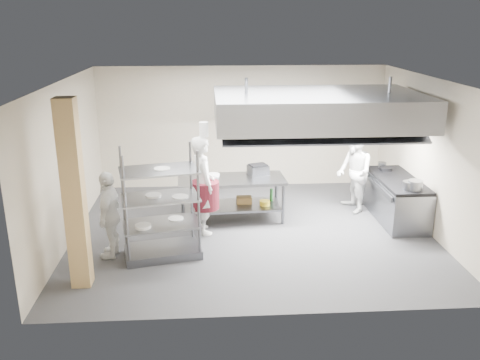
{
  "coord_description": "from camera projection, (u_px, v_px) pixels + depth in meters",
  "views": [
    {
      "loc": [
        -0.86,
        -9.32,
        4.08
      ],
      "look_at": [
        -0.23,
        0.2,
        1.03
      ],
      "focal_mm": 38.0,
      "sensor_mm": 36.0,
      "label": 1
    }
  ],
  "objects": [
    {
      "name": "ceiling",
      "position": [
        253.0,
        80.0,
        9.24
      ],
      "size": [
        7.0,
        7.0,
        0.0
      ],
      "primitive_type": "plane",
      "rotation": [
        3.14,
        0.0,
        0.0
      ],
      "color": "silver",
      "rests_on": "wall_back"
    },
    {
      "name": "wicker_basket",
      "position": [
        244.0,
        200.0,
        10.79
      ],
      "size": [
        0.32,
        0.22,
        0.14
      ],
      "primitive_type": "cube",
      "rotation": [
        0.0,
        0.0,
        0.01
      ],
      "color": "olive",
      "rests_on": "island_undershelf"
    },
    {
      "name": "hood_strip_a",
      "position": [
        272.0,
        125.0,
        9.93
      ],
      "size": [
        1.6,
        0.12,
        0.04
      ],
      "primitive_type": "cube",
      "color": "white",
      "rests_on": "exhaust_hood"
    },
    {
      "name": "range_top",
      "position": [
        398.0,
        180.0,
        10.56
      ],
      "size": [
        0.78,
        1.96,
        0.06
      ],
      "primitive_type": "cube",
      "color": "black",
      "rests_on": "cooking_range"
    },
    {
      "name": "wall_right",
      "position": [
        431.0,
        156.0,
        9.92
      ],
      "size": [
        0.0,
        6.0,
        6.0
      ],
      "primitive_type": "plane",
      "rotation": [
        1.57,
        0.0,
        -1.57
      ],
      "color": "#BDAE96",
      "rests_on": "ground"
    },
    {
      "name": "hood_strip_b",
      "position": [
        362.0,
        124.0,
        10.04
      ],
      "size": [
        1.6,
        0.12,
        0.04
      ],
      "primitive_type": "cube",
      "color": "white",
      "rests_on": "exhaust_hood"
    },
    {
      "name": "wall_shelf",
      "position": [
        315.0,
        128.0,
        12.51
      ],
      "size": [
        1.5,
        0.28,
        0.04
      ],
      "primitive_type": "cube",
      "color": "gray",
      "rests_on": "wall_back"
    },
    {
      "name": "chef_head",
      "position": [
        203.0,
        185.0,
        9.88
      ],
      "size": [
        0.66,
        0.82,
        1.95
      ],
      "primitive_type": "imported",
      "rotation": [
        0.0,
        0.0,
        1.88
      ],
      "color": "white",
      "rests_on": "floor"
    },
    {
      "name": "pass_rack",
      "position": [
        160.0,
        204.0,
        8.85
      ],
      "size": [
        1.46,
        1.03,
        1.99
      ],
      "primitive_type": null,
      "rotation": [
        0.0,
        0.0,
        0.21
      ],
      "color": "slate",
      "rests_on": "floor"
    },
    {
      "name": "wall_back",
      "position": [
        242.0,
        127.0,
        12.55
      ],
      "size": [
        7.0,
        0.0,
        7.0
      ],
      "primitive_type": "plane",
      "rotation": [
        1.57,
        0.0,
        0.0
      ],
      "color": "#BDAE96",
      "rests_on": "ground"
    },
    {
      "name": "exhaust_hood",
      "position": [
        318.0,
        108.0,
        9.89
      ],
      "size": [
        4.0,
        2.5,
        0.6
      ],
      "primitive_type": "cube",
      "color": "gray",
      "rests_on": "ceiling"
    },
    {
      "name": "wall_left",
      "position": [
        66.0,
        163.0,
        9.48
      ],
      "size": [
        0.0,
        6.0,
        6.0
      ],
      "primitive_type": "plane",
      "rotation": [
        1.57,
        0.0,
        1.57
      ],
      "color": "#BDAE96",
      "rests_on": "ground"
    },
    {
      "name": "island_worktop",
      "position": [
        232.0,
        180.0,
        10.53
      ],
      "size": [
        2.26,
        1.04,
        0.06
      ],
      "primitive_type": "cube",
      "rotation": [
        0.0,
        0.0,
        0.05
      ],
      "color": "gray",
      "rests_on": "island"
    },
    {
      "name": "column",
      "position": [
        74.0,
        196.0,
        7.71
      ],
      "size": [
        0.3,
        0.3,
        3.0
      ],
      "primitive_type": "cube",
      "color": "tan",
      "rests_on": "floor"
    },
    {
      "name": "chef_plating",
      "position": [
        110.0,
        214.0,
        8.91
      ],
      "size": [
        0.49,
        0.96,
        1.58
      ],
      "primitive_type": "imported",
      "rotation": [
        0.0,
        0.0,
        -1.69
      ],
      "color": "silver",
      "rests_on": "floor"
    },
    {
      "name": "island_undershelf",
      "position": [
        232.0,
        206.0,
        10.71
      ],
      "size": [
        2.07,
        0.94,
        0.04
      ],
      "primitive_type": "cube",
      "rotation": [
        0.0,
        0.0,
        0.05
      ],
      "color": "slate",
      "rests_on": "island"
    },
    {
      "name": "griddle",
      "position": [
        258.0,
        170.0,
        10.77
      ],
      "size": [
        0.48,
        0.43,
        0.19
      ],
      "primitive_type": "cube",
      "rotation": [
        0.0,
        0.0,
        0.34
      ],
      "color": "slate",
      "rests_on": "island_worktop"
    },
    {
      "name": "cooking_range",
      "position": [
        396.0,
        200.0,
        10.69
      ],
      "size": [
        0.8,
        2.0,
        0.84
      ],
      "primitive_type": "cube",
      "color": "gray",
      "rests_on": "floor"
    },
    {
      "name": "floor",
      "position": [
        252.0,
        232.0,
        10.15
      ],
      "size": [
        7.0,
        7.0,
        0.0
      ],
      "primitive_type": "plane",
      "color": "#353538",
      "rests_on": "ground"
    },
    {
      "name": "chef_line",
      "position": [
        354.0,
        172.0,
        11.01
      ],
      "size": [
        0.78,
        0.94,
        1.78
      ],
      "primitive_type": "imported",
      "rotation": [
        0.0,
        0.0,
        -1.45
      ],
      "color": "silver",
      "rests_on": "floor"
    },
    {
      "name": "plate_stack",
      "position": [
        161.0,
        223.0,
        8.96
      ],
      "size": [
        0.28,
        0.28,
        0.05
      ],
      "primitive_type": "cylinder",
      "color": "silver",
      "rests_on": "pass_rack"
    },
    {
      "name": "island",
      "position": [
        232.0,
        199.0,
        10.66
      ],
      "size": [
        2.26,
        1.04,
        0.91
      ],
      "primitive_type": null,
      "rotation": [
        0.0,
        0.0,
        0.05
      ],
      "color": "gray",
      "rests_on": "floor"
    },
    {
      "name": "stockpot",
      "position": [
        415.0,
        185.0,
        9.8
      ],
      "size": [
        0.28,
        0.28,
        0.2
      ],
      "primitive_type": "cylinder",
      "color": "gray",
      "rests_on": "range_top"
    }
  ]
}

